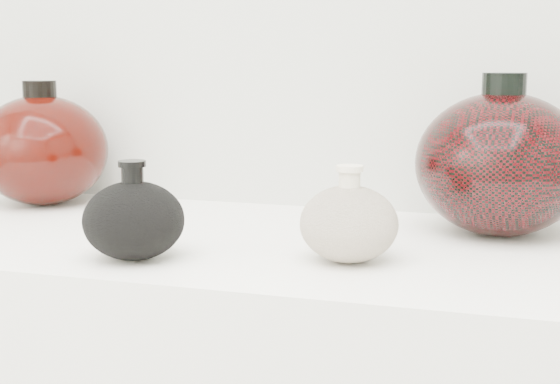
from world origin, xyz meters
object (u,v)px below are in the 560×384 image
(cream_gourd_vase, at_px, (349,223))
(right_round_pot, at_px, (500,163))
(left_round_pot, at_px, (43,150))
(black_gourd_vase, at_px, (134,220))

(cream_gourd_vase, distance_m, right_round_pot, 0.28)
(left_round_pot, bearing_deg, right_round_pot, -1.16)
(black_gourd_vase, xyz_separation_m, right_round_pot, (0.43, 0.28, 0.05))
(black_gourd_vase, xyz_separation_m, left_round_pot, (-0.32, 0.29, 0.04))
(right_round_pot, bearing_deg, black_gourd_vase, -147.23)
(cream_gourd_vase, xyz_separation_m, right_round_pot, (0.17, 0.21, 0.05))
(left_round_pot, height_order, right_round_pot, right_round_pot)
(cream_gourd_vase, distance_m, left_round_pot, 0.62)
(cream_gourd_vase, xyz_separation_m, left_round_pot, (-0.58, 0.22, 0.05))
(left_round_pot, relative_size, right_round_pot, 0.87)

